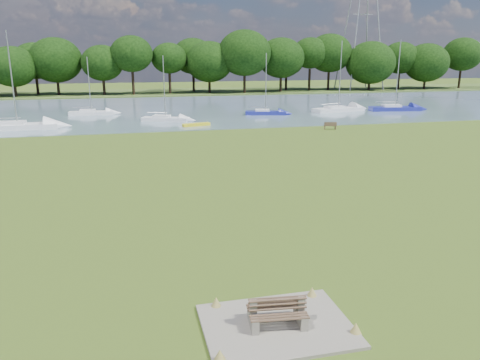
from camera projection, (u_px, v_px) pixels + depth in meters
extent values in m
plane|color=#5C5F1E|center=(200.00, 192.00, 26.53)|extent=(220.00, 220.00, 0.00)
cube|color=slate|center=(154.00, 110.00, 65.94)|extent=(220.00, 40.00, 0.10)
cube|color=#4C6626|center=(145.00, 93.00, 94.09)|extent=(220.00, 20.00, 0.40)
cube|color=gray|center=(277.00, 326.00, 13.38)|extent=(4.20, 3.20, 0.10)
cube|color=gray|center=(253.00, 320.00, 13.23)|extent=(0.30, 0.98, 0.40)
cube|color=gray|center=(253.00, 308.00, 13.13)|extent=(0.22, 0.19, 0.51)
cube|color=gray|center=(301.00, 316.00, 13.40)|extent=(0.30, 0.98, 0.40)
cube|color=gray|center=(301.00, 305.00, 13.31)|extent=(0.22, 0.19, 0.51)
cube|color=brown|center=(279.00, 317.00, 12.97)|extent=(1.68, 0.54, 0.04)
cube|color=brown|center=(278.00, 304.00, 13.12)|extent=(1.66, 0.30, 0.40)
cube|color=brown|center=(275.00, 306.00, 13.55)|extent=(1.68, 0.54, 0.04)
cube|color=brown|center=(277.00, 301.00, 13.26)|extent=(1.66, 0.30, 0.40)
cube|color=brown|center=(325.00, 128.00, 48.63)|extent=(0.16, 0.39, 0.39)
cube|color=brown|center=(335.00, 128.00, 48.62)|extent=(0.16, 0.39, 0.39)
cube|color=brown|center=(330.00, 126.00, 48.57)|extent=(1.34, 0.69, 0.04)
cube|color=brown|center=(330.00, 124.00, 48.36)|extent=(1.26, 0.36, 0.39)
cube|color=yellow|center=(196.00, 125.00, 50.69)|extent=(3.11, 1.43, 0.30)
cylinder|color=#96999C|center=(358.00, 13.00, 95.62)|extent=(0.26, 0.26, 31.09)
cylinder|color=#96999C|center=(380.00, 14.00, 96.79)|extent=(0.26, 0.26, 31.09)
cylinder|color=#96999C|center=(346.00, 15.00, 100.44)|extent=(0.26, 0.26, 31.09)
cylinder|color=#96999C|center=(368.00, 15.00, 101.60)|extent=(0.26, 0.26, 31.09)
cylinder|color=black|center=(16.00, 85.00, 84.53)|extent=(0.52, 0.52, 4.01)
ellipsoid|color=black|center=(12.00, 57.00, 83.25)|extent=(7.35, 7.35, 6.25)
cylinder|color=black|center=(57.00, 84.00, 86.08)|extent=(0.52, 0.52, 4.31)
ellipsoid|color=black|center=(54.00, 54.00, 84.71)|extent=(8.40, 8.40, 7.14)
cylinder|color=black|center=(96.00, 86.00, 87.79)|extent=(0.52, 0.52, 3.40)
ellipsoid|color=black|center=(94.00, 63.00, 86.71)|extent=(9.45, 9.45, 8.03)
cylinder|color=black|center=(134.00, 84.00, 89.35)|extent=(0.52, 0.52, 3.70)
ellipsoid|color=black|center=(133.00, 60.00, 88.17)|extent=(7.35, 7.35, 6.25)
cylinder|color=black|center=(171.00, 83.00, 90.91)|extent=(0.52, 0.52, 4.01)
ellipsoid|color=black|center=(170.00, 57.00, 89.63)|extent=(8.40, 8.40, 7.14)
cylinder|color=black|center=(207.00, 82.00, 92.46)|extent=(0.52, 0.52, 4.31)
ellipsoid|color=black|center=(206.00, 54.00, 91.09)|extent=(9.45, 9.45, 8.03)
cylinder|color=black|center=(241.00, 83.00, 94.17)|extent=(0.52, 0.52, 3.40)
ellipsoid|color=black|center=(241.00, 62.00, 93.09)|extent=(7.35, 7.35, 6.25)
cylinder|color=black|center=(274.00, 82.00, 95.73)|extent=(0.52, 0.52, 3.70)
ellipsoid|color=black|center=(274.00, 59.00, 94.55)|extent=(8.40, 8.40, 7.14)
cylinder|color=black|center=(306.00, 81.00, 97.29)|extent=(0.52, 0.52, 4.01)
ellipsoid|color=black|center=(307.00, 57.00, 96.01)|extent=(9.45, 9.45, 8.03)
cylinder|color=black|center=(337.00, 80.00, 98.84)|extent=(0.52, 0.52, 4.31)
ellipsoid|color=black|center=(339.00, 54.00, 97.47)|extent=(7.35, 7.35, 6.25)
cylinder|color=black|center=(367.00, 82.00, 100.56)|extent=(0.52, 0.52, 3.40)
ellipsoid|color=black|center=(368.00, 62.00, 99.47)|extent=(8.40, 8.40, 7.14)
cylinder|color=black|center=(396.00, 80.00, 102.11)|extent=(0.52, 0.52, 3.70)
ellipsoid|color=black|center=(398.00, 59.00, 100.93)|extent=(9.45, 9.45, 8.03)
cylinder|color=black|center=(424.00, 79.00, 103.67)|extent=(0.52, 0.52, 4.01)
ellipsoid|color=black|center=(427.00, 57.00, 102.39)|extent=(7.35, 7.35, 6.25)
cylinder|color=black|center=(452.00, 78.00, 105.22)|extent=(0.52, 0.52, 4.31)
ellipsoid|color=black|center=(455.00, 54.00, 103.85)|extent=(8.40, 8.40, 7.14)
cube|color=navy|center=(266.00, 112.00, 60.11)|extent=(5.34, 2.76, 0.65)
cube|color=white|center=(262.00, 109.00, 60.02)|extent=(2.04, 1.57, 0.42)
cylinder|color=#A5A8AD|center=(266.00, 83.00, 59.13)|extent=(0.11, 0.11, 7.21)
cube|color=navy|center=(395.00, 108.00, 64.41)|extent=(7.12, 2.98, 0.77)
cube|color=white|center=(391.00, 104.00, 64.25)|extent=(2.62, 1.88, 0.50)
cylinder|color=#A5A8AD|center=(398.00, 74.00, 63.22)|extent=(0.13, 0.13, 8.87)
cube|color=white|center=(165.00, 118.00, 54.44)|extent=(5.62, 3.51, 0.61)
cube|color=white|center=(162.00, 115.00, 54.41)|extent=(2.22, 1.84, 0.39)
cylinder|color=#A5A8AD|center=(164.00, 87.00, 53.50)|extent=(0.10, 0.10, 6.96)
cube|color=white|center=(91.00, 112.00, 59.93)|extent=(5.54, 1.57, 0.66)
cube|color=white|center=(88.00, 109.00, 59.73)|extent=(1.94, 1.23, 0.42)
cylinder|color=#A5A8AD|center=(89.00, 84.00, 59.01)|extent=(0.11, 0.11, 6.78)
cube|color=white|center=(338.00, 109.00, 63.68)|extent=(7.71, 3.68, 0.69)
cube|color=white|center=(335.00, 106.00, 63.32)|extent=(2.90, 2.17, 0.44)
cylinder|color=#A5A8AD|center=(340.00, 75.00, 62.51)|extent=(0.12, 0.12, 8.77)
cube|color=white|center=(18.00, 126.00, 48.46)|extent=(8.01, 2.35, 0.75)
cube|color=white|center=(10.00, 121.00, 48.19)|extent=(2.82, 1.79, 0.48)
cylinder|color=#A5A8AD|center=(12.00, 78.00, 47.21)|extent=(0.13, 0.13, 9.31)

